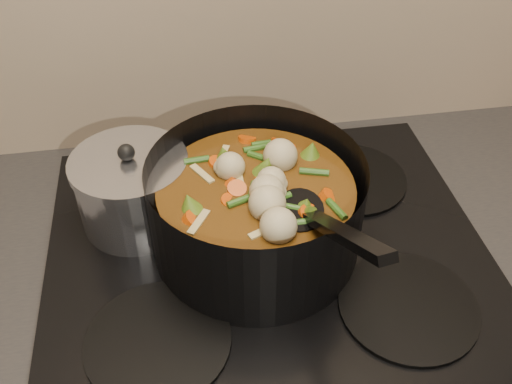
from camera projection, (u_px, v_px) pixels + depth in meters
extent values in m
cube|color=black|center=(268.00, 270.00, 0.84)|extent=(2.64, 0.64, 0.05)
cube|color=black|center=(268.00, 254.00, 0.82)|extent=(0.62, 0.54, 0.02)
cylinder|color=black|center=(158.00, 341.00, 0.69)|extent=(0.18, 0.18, 0.01)
cylinder|color=black|center=(408.00, 306.00, 0.73)|extent=(0.18, 0.18, 0.01)
cylinder|color=black|center=(152.00, 200.00, 0.89)|extent=(0.18, 0.18, 0.01)
cylinder|color=black|center=(351.00, 178.00, 0.93)|extent=(0.18, 0.18, 0.01)
cylinder|color=black|center=(256.00, 208.00, 0.77)|extent=(0.30, 0.30, 0.14)
cylinder|color=black|center=(256.00, 242.00, 0.82)|extent=(0.28, 0.28, 0.01)
cylinder|color=#5C380F|center=(256.00, 214.00, 0.78)|extent=(0.26, 0.26, 0.10)
cylinder|color=red|center=(285.00, 185.00, 0.75)|extent=(0.03, 0.03, 0.03)
cylinder|color=red|center=(280.00, 160.00, 0.79)|extent=(0.04, 0.04, 0.03)
cylinder|color=red|center=(230.00, 146.00, 0.82)|extent=(0.04, 0.04, 0.03)
cylinder|color=red|center=(218.00, 181.00, 0.76)|extent=(0.03, 0.03, 0.03)
cylinder|color=red|center=(201.00, 213.00, 0.71)|extent=(0.04, 0.04, 0.03)
cylinder|color=red|center=(254.00, 208.00, 0.72)|extent=(0.04, 0.04, 0.03)
cylinder|color=red|center=(296.00, 213.00, 0.71)|extent=(0.04, 0.04, 0.03)
cylinder|color=red|center=(330.00, 182.00, 0.76)|extent=(0.03, 0.03, 0.03)
cylinder|color=red|center=(276.00, 167.00, 0.78)|extent=(0.04, 0.04, 0.03)
cylinder|color=red|center=(236.00, 152.00, 0.81)|extent=(0.04, 0.04, 0.03)
cylinder|color=red|center=(229.00, 182.00, 0.76)|extent=(0.03, 0.03, 0.03)
cylinder|color=red|center=(210.00, 208.00, 0.72)|extent=(0.04, 0.04, 0.03)
sphere|color=#C2B389|center=(302.00, 176.00, 0.75)|extent=(0.04, 0.04, 0.04)
sphere|color=#C2B389|center=(256.00, 153.00, 0.79)|extent=(0.04, 0.04, 0.04)
sphere|color=#C2B389|center=(210.00, 177.00, 0.75)|extent=(0.04, 0.04, 0.04)
sphere|color=#C2B389|center=(241.00, 212.00, 0.70)|extent=(0.04, 0.04, 0.04)
sphere|color=#C2B389|center=(299.00, 195.00, 0.72)|extent=(0.04, 0.04, 0.04)
sphere|color=#C2B389|center=(281.00, 157.00, 0.78)|extent=(0.04, 0.04, 0.04)
cone|color=#4E701C|center=(236.00, 227.00, 0.68)|extent=(0.04, 0.04, 0.03)
cone|color=#4E701C|center=(315.00, 203.00, 0.72)|extent=(0.04, 0.04, 0.03)
cone|color=#4E701C|center=(290.00, 152.00, 0.80)|extent=(0.04, 0.04, 0.03)
cone|color=#4E701C|center=(213.00, 157.00, 0.79)|extent=(0.04, 0.04, 0.03)
cone|color=#4E701C|center=(203.00, 210.00, 0.71)|extent=(0.04, 0.04, 0.03)
cone|color=#4E701C|center=(289.00, 223.00, 0.69)|extent=(0.04, 0.04, 0.03)
cylinder|color=#37601C|center=(272.00, 167.00, 0.77)|extent=(0.01, 0.04, 0.01)
cylinder|color=#37601C|center=(230.00, 143.00, 0.81)|extent=(0.04, 0.03, 0.01)
cylinder|color=#37601C|center=(198.00, 174.00, 0.76)|extent=(0.04, 0.02, 0.01)
cylinder|color=#37601C|center=(215.00, 203.00, 0.72)|extent=(0.03, 0.04, 0.01)
cylinder|color=#37601C|center=(253.00, 208.00, 0.71)|extent=(0.03, 0.04, 0.01)
cylinder|color=#37601C|center=(315.00, 222.00, 0.69)|extent=(0.04, 0.02, 0.01)
cylinder|color=#37601C|center=(316.00, 180.00, 0.75)|extent=(0.04, 0.03, 0.01)
cylinder|color=#37601C|center=(279.00, 160.00, 0.79)|extent=(0.01, 0.04, 0.01)
cylinder|color=#37601C|center=(245.00, 165.00, 0.78)|extent=(0.04, 0.03, 0.01)
cylinder|color=#37601C|center=(186.00, 170.00, 0.77)|extent=(0.04, 0.02, 0.01)
cylinder|color=#37601C|center=(202.00, 208.00, 0.71)|extent=(0.02, 0.04, 0.01)
cylinder|color=#37601C|center=(250.00, 218.00, 0.70)|extent=(0.03, 0.04, 0.01)
cube|color=tan|center=(202.00, 180.00, 0.75)|extent=(0.04, 0.01, 0.00)
cube|color=tan|center=(239.00, 222.00, 0.69)|extent=(0.02, 0.04, 0.00)
cube|color=tan|center=(307.00, 202.00, 0.72)|extent=(0.04, 0.03, 0.00)
cube|color=tan|center=(285.00, 158.00, 0.79)|extent=(0.04, 0.04, 0.00)
cube|color=tan|center=(218.00, 162.00, 0.78)|extent=(0.03, 0.04, 0.00)
cube|color=tan|center=(211.00, 208.00, 0.71)|extent=(0.04, 0.02, 0.00)
ellipsoid|color=black|center=(300.00, 211.00, 0.71)|extent=(0.08, 0.09, 0.01)
cube|color=black|center=(344.00, 234.00, 0.61)|extent=(0.05, 0.17, 0.11)
cylinder|color=silver|center=(134.00, 193.00, 0.83)|extent=(0.16, 0.16, 0.10)
cylinder|color=silver|center=(128.00, 163.00, 0.79)|extent=(0.17, 0.17, 0.01)
sphere|color=black|center=(126.00, 152.00, 0.78)|extent=(0.02, 0.02, 0.02)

